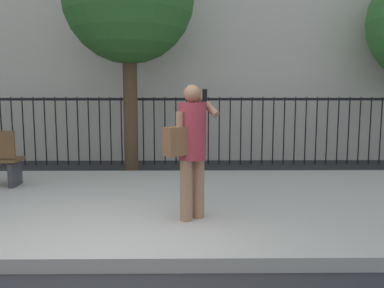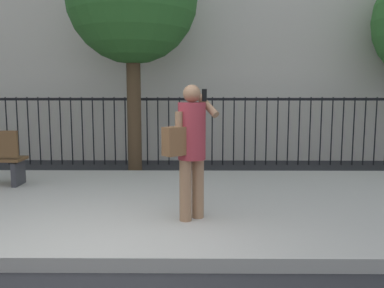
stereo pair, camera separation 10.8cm
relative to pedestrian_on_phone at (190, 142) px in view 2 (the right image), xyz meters
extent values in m
plane|color=#28282B|center=(-0.95, -1.22, -1.12)|extent=(60.00, 60.00, 0.00)
cube|color=#B2ADA3|center=(-0.95, 0.98, -1.04)|extent=(28.00, 4.40, 0.15)
cube|color=black|center=(-0.95, 4.68, 0.43)|extent=(12.00, 0.04, 0.06)
cylinder|color=black|center=(-4.39, 4.68, -0.32)|extent=(0.03, 0.03, 1.60)
cylinder|color=black|center=(-4.14, 4.68, -0.32)|extent=(0.03, 0.03, 1.60)
cylinder|color=black|center=(-3.88, 4.68, -0.32)|extent=(0.03, 0.03, 1.60)
cylinder|color=black|center=(-3.63, 4.68, -0.32)|extent=(0.03, 0.03, 1.60)
cylinder|color=black|center=(-3.37, 4.68, -0.32)|extent=(0.03, 0.03, 1.60)
cylinder|color=black|center=(-3.12, 4.68, -0.32)|extent=(0.03, 0.03, 1.60)
cylinder|color=black|center=(-2.86, 4.68, -0.32)|extent=(0.03, 0.03, 1.60)
cylinder|color=black|center=(-2.61, 4.68, -0.32)|extent=(0.03, 0.03, 1.60)
cylinder|color=black|center=(-2.35, 4.68, -0.32)|extent=(0.03, 0.03, 1.60)
cylinder|color=black|center=(-2.10, 4.68, -0.32)|extent=(0.03, 0.03, 1.60)
cylinder|color=black|center=(-1.84, 4.68, -0.32)|extent=(0.03, 0.03, 1.60)
cylinder|color=black|center=(-1.59, 4.68, -0.32)|extent=(0.03, 0.03, 1.60)
cylinder|color=black|center=(-1.33, 4.68, -0.32)|extent=(0.03, 0.03, 1.60)
cylinder|color=black|center=(-1.08, 4.68, -0.32)|extent=(0.03, 0.03, 1.60)
cylinder|color=black|center=(-0.82, 4.68, -0.32)|extent=(0.03, 0.03, 1.60)
cylinder|color=black|center=(-0.56, 4.68, -0.32)|extent=(0.03, 0.03, 1.60)
cylinder|color=black|center=(-0.31, 4.68, -0.32)|extent=(0.03, 0.03, 1.60)
cylinder|color=black|center=(-0.05, 4.68, -0.32)|extent=(0.03, 0.03, 1.60)
cylinder|color=black|center=(0.20, 4.68, -0.32)|extent=(0.03, 0.03, 1.60)
cylinder|color=black|center=(0.46, 4.68, -0.32)|extent=(0.03, 0.03, 1.60)
cylinder|color=black|center=(0.71, 4.68, -0.32)|extent=(0.03, 0.03, 1.60)
cylinder|color=black|center=(0.97, 4.68, -0.32)|extent=(0.03, 0.03, 1.60)
cylinder|color=black|center=(1.22, 4.68, -0.32)|extent=(0.03, 0.03, 1.60)
cylinder|color=black|center=(1.48, 4.68, -0.32)|extent=(0.03, 0.03, 1.60)
cylinder|color=black|center=(1.73, 4.68, -0.32)|extent=(0.03, 0.03, 1.60)
cylinder|color=black|center=(1.99, 4.68, -0.32)|extent=(0.03, 0.03, 1.60)
cylinder|color=black|center=(2.24, 4.68, -0.32)|extent=(0.03, 0.03, 1.60)
cylinder|color=black|center=(2.50, 4.68, -0.32)|extent=(0.03, 0.03, 1.60)
cylinder|color=black|center=(2.75, 4.68, -0.32)|extent=(0.03, 0.03, 1.60)
cylinder|color=black|center=(3.01, 4.68, -0.32)|extent=(0.03, 0.03, 1.60)
cylinder|color=black|center=(3.27, 4.68, -0.32)|extent=(0.03, 0.03, 1.60)
cylinder|color=black|center=(3.52, 4.68, -0.32)|extent=(0.03, 0.03, 1.60)
cylinder|color=black|center=(3.78, 4.68, -0.32)|extent=(0.03, 0.03, 1.60)
cylinder|color=black|center=(4.03, 4.68, -0.32)|extent=(0.03, 0.03, 1.60)
cylinder|color=black|center=(4.29, 4.68, -0.32)|extent=(0.03, 0.03, 1.60)
cylinder|color=#936B4C|center=(0.10, 0.08, -0.59)|extent=(0.15, 0.15, 0.76)
cylinder|color=#936B4C|center=(-0.06, -0.05, -0.59)|extent=(0.15, 0.15, 0.76)
cylinder|color=#992D38|center=(0.02, 0.02, 0.14)|extent=(0.48, 0.48, 0.69)
sphere|color=#936B4C|center=(0.02, 0.02, 0.59)|extent=(0.21, 0.21, 0.21)
cylinder|color=#936B4C|center=(0.17, 0.15, 0.49)|extent=(0.38, 0.43, 0.38)
cylinder|color=#936B4C|center=(-0.13, -0.11, 0.12)|extent=(0.09, 0.09, 0.53)
cube|color=black|center=(0.17, 0.07, 0.57)|extent=(0.06, 0.05, 0.15)
cube|color=brown|center=(-0.18, -0.15, 0.03)|extent=(0.32, 0.30, 0.34)
cube|color=#333338|center=(-2.95, 1.87, -0.77)|extent=(0.08, 0.41, 0.40)
cylinder|color=#4C3823|center=(-1.25, 3.85, 0.34)|extent=(0.30, 0.30, 2.92)
camera|label=1|loc=(-0.04, -4.99, 0.63)|focal=38.65mm
camera|label=2|loc=(0.07, -5.00, 0.63)|focal=38.65mm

